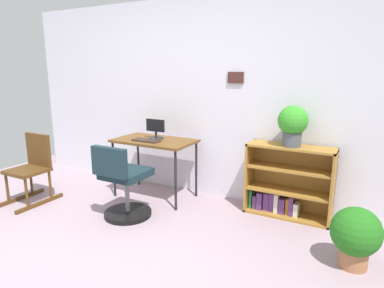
{
  "coord_description": "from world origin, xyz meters",
  "views": [
    {
      "loc": [
        2.1,
        -1.63,
        1.6
      ],
      "look_at": [
        0.5,
        1.28,
        0.85
      ],
      "focal_mm": 31.47,
      "sensor_mm": 36.0,
      "label": 1
    }
  ],
  "objects_px": {
    "potted_plant_on_shelf": "(293,124)",
    "keyboard": "(146,140)",
    "bookshelf_low": "(287,184)",
    "office_chair": "(123,186)",
    "rocking_chair": "(32,167)",
    "desk": "(154,145)",
    "potted_plant_floor": "(356,235)",
    "monitor": "(156,130)"
  },
  "relations": [
    {
      "from": "potted_plant_on_shelf",
      "to": "keyboard",
      "type": "bearing_deg",
      "value": -168.92
    },
    {
      "from": "bookshelf_low",
      "to": "potted_plant_on_shelf",
      "type": "height_order",
      "value": "potted_plant_on_shelf"
    },
    {
      "from": "office_chair",
      "to": "rocking_chair",
      "type": "height_order",
      "value": "office_chair"
    },
    {
      "from": "desk",
      "to": "office_chair",
      "type": "height_order",
      "value": "office_chair"
    },
    {
      "from": "desk",
      "to": "potted_plant_on_shelf",
      "type": "xyz_separation_m",
      "value": [
        1.62,
        0.2,
        0.36
      ]
    },
    {
      "from": "keyboard",
      "to": "potted_plant_on_shelf",
      "type": "distance_m",
      "value": 1.71
    },
    {
      "from": "bookshelf_low",
      "to": "potted_plant_on_shelf",
      "type": "relative_size",
      "value": 2.13
    },
    {
      "from": "keyboard",
      "to": "office_chair",
      "type": "height_order",
      "value": "office_chair"
    },
    {
      "from": "keyboard",
      "to": "office_chair",
      "type": "bearing_deg",
      "value": -79.99
    },
    {
      "from": "desk",
      "to": "potted_plant_on_shelf",
      "type": "relative_size",
      "value": 2.3
    },
    {
      "from": "rocking_chair",
      "to": "potted_plant_floor",
      "type": "distance_m",
      "value": 3.56
    },
    {
      "from": "monitor",
      "to": "potted_plant_floor",
      "type": "xyz_separation_m",
      "value": [
        2.34,
        -0.57,
        -0.57
      ]
    },
    {
      "from": "rocking_chair",
      "to": "keyboard",
      "type": "bearing_deg",
      "value": 30.94
    },
    {
      "from": "bookshelf_low",
      "to": "potted_plant_floor",
      "type": "xyz_separation_m",
      "value": [
        0.74,
        -0.77,
        -0.07
      ]
    },
    {
      "from": "bookshelf_low",
      "to": "monitor",
      "type": "bearing_deg",
      "value": -172.92
    },
    {
      "from": "keyboard",
      "to": "bookshelf_low",
      "type": "distance_m",
      "value": 1.71
    },
    {
      "from": "desk",
      "to": "rocking_chair",
      "type": "bearing_deg",
      "value": -145.71
    },
    {
      "from": "rocking_chair",
      "to": "desk",
      "type": "bearing_deg",
      "value": 34.29
    },
    {
      "from": "office_chair",
      "to": "rocking_chair",
      "type": "bearing_deg",
      "value": -173.38
    },
    {
      "from": "office_chair",
      "to": "monitor",
      "type": "bearing_deg",
      "value": 96.27
    },
    {
      "from": "keyboard",
      "to": "potted_plant_on_shelf",
      "type": "relative_size",
      "value": 0.8
    },
    {
      "from": "rocking_chair",
      "to": "office_chair",
      "type": "bearing_deg",
      "value": 6.62
    },
    {
      "from": "bookshelf_low",
      "to": "potted_plant_on_shelf",
      "type": "xyz_separation_m",
      "value": [
        0.03,
        -0.06,
        0.68
      ]
    },
    {
      "from": "keyboard",
      "to": "bookshelf_low",
      "type": "relative_size",
      "value": 0.38
    },
    {
      "from": "bookshelf_low",
      "to": "potted_plant_floor",
      "type": "bearing_deg",
      "value": -46.25
    },
    {
      "from": "rocking_chair",
      "to": "monitor",
      "type": "bearing_deg",
      "value": 36.5
    },
    {
      "from": "monitor",
      "to": "keyboard",
      "type": "xyz_separation_m",
      "value": [
        -0.02,
        -0.18,
        -0.11
      ]
    },
    {
      "from": "desk",
      "to": "potted_plant_floor",
      "type": "relative_size",
      "value": 1.93
    },
    {
      "from": "monitor",
      "to": "keyboard",
      "type": "bearing_deg",
      "value": -95.65
    },
    {
      "from": "office_chair",
      "to": "bookshelf_low",
      "type": "bearing_deg",
      "value": 31.75
    },
    {
      "from": "keyboard",
      "to": "desk",
      "type": "bearing_deg",
      "value": 73.74
    },
    {
      "from": "monitor",
      "to": "office_chair",
      "type": "height_order",
      "value": "monitor"
    },
    {
      "from": "desk",
      "to": "office_chair",
      "type": "bearing_deg",
      "value": -84.68
    },
    {
      "from": "monitor",
      "to": "bookshelf_low",
      "type": "xyz_separation_m",
      "value": [
        1.6,
        0.2,
        -0.5
      ]
    },
    {
      "from": "monitor",
      "to": "potted_plant_floor",
      "type": "distance_m",
      "value": 2.47
    },
    {
      "from": "monitor",
      "to": "potted_plant_on_shelf",
      "type": "bearing_deg",
      "value": 5.01
    },
    {
      "from": "keyboard",
      "to": "office_chair",
      "type": "relative_size",
      "value": 0.42
    },
    {
      "from": "office_chair",
      "to": "potted_plant_floor",
      "type": "height_order",
      "value": "office_chair"
    },
    {
      "from": "office_chair",
      "to": "keyboard",
      "type": "bearing_deg",
      "value": 100.01
    },
    {
      "from": "bookshelf_low",
      "to": "rocking_chair",
      "type": "bearing_deg",
      "value": -158.77
    },
    {
      "from": "desk",
      "to": "bookshelf_low",
      "type": "height_order",
      "value": "bookshelf_low"
    },
    {
      "from": "desk",
      "to": "rocking_chair",
      "type": "relative_size",
      "value": 1.21
    }
  ]
}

